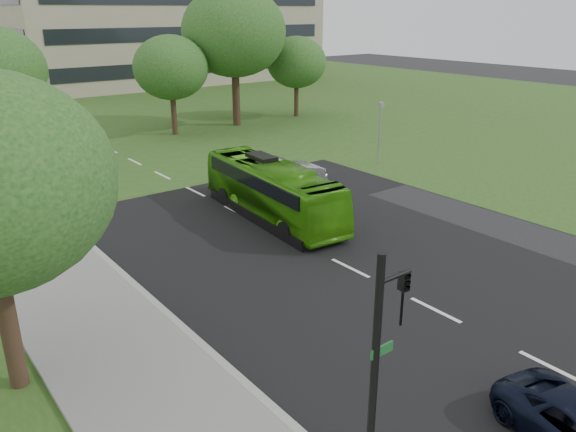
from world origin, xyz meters
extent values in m
plane|color=black|center=(0.00, 0.00, 0.00)|extent=(160.00, 160.00, 0.00)
cube|color=black|center=(0.00, 20.00, 0.01)|extent=(14.00, 120.00, 0.01)
cube|color=black|center=(0.00, 14.00, 0.01)|extent=(80.00, 12.00, 0.01)
cube|color=silver|center=(0.00, 15.00, 0.02)|extent=(0.15, 90.00, 0.01)
cube|color=#2A4E1A|center=(0.00, 45.00, 0.01)|extent=(120.00, 60.00, 0.01)
cylinder|color=black|center=(-6.21, 27.89, 1.55)|extent=(0.47, 0.47, 3.10)
cylinder|color=black|center=(6.00, 28.10, 1.42)|extent=(0.43, 0.43, 2.85)
ellipsoid|color=#164216|center=(6.00, 28.10, 5.11)|extent=(5.66, 5.66, 4.81)
cylinder|color=black|center=(11.86, 28.27, 2.09)|extent=(0.63, 0.63, 4.19)
ellipsoid|color=#164216|center=(11.86, 28.27, 7.55)|extent=(8.42, 8.42, 7.15)
cylinder|color=black|center=(18.50, 28.53, 1.35)|extent=(0.41, 0.41, 2.70)
ellipsoid|color=#164216|center=(18.50, 28.53, 4.82)|extent=(5.31, 5.31, 4.51)
cylinder|color=black|center=(-11.70, 2.20, 1.54)|extent=(0.46, 0.46, 3.07)
imported|color=#38900F|center=(1.00, 8.36, 1.31)|extent=(2.98, 9.57, 2.62)
imported|color=#BBBBC0|center=(4.00, 11.76, 0.86)|extent=(5.32, 2.21, 1.71)
cylinder|color=black|center=(-7.20, -6.00, 2.71)|extent=(0.15, 0.15, 5.41)
cylinder|color=black|center=(-6.82, -6.00, 4.87)|extent=(0.76, 0.09, 0.09)
imported|color=black|center=(-6.55, -6.00, 4.33)|extent=(0.20, 0.23, 1.08)
cube|color=#195926|center=(-7.04, -6.00, 3.47)|extent=(0.54, 0.04, 0.19)
cylinder|color=gray|center=(11.94, 12.00, 1.84)|extent=(0.11, 0.11, 3.68)
cube|color=gray|center=(11.94, 12.00, 3.78)|extent=(0.37, 0.33, 0.28)
camera|label=1|loc=(-13.64, -11.78, 9.22)|focal=35.00mm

